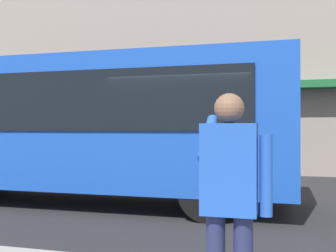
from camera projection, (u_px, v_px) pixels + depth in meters
The scene contains 4 objects.
ground_plane at pixel (190, 210), 7.90m from camera, with size 60.00×60.00×0.00m, color #232326.
building_facade_far at pixel (231, 6), 14.47m from camera, with size 28.00×1.55×12.00m.
red_bus at pixel (78, 124), 8.73m from camera, with size 9.05×2.54×3.08m.
pedestrian_photographer at pixel (230, 191), 2.94m from camera, with size 0.53×0.52×1.70m.
Camera 1 is at (-1.71, 7.73, 1.60)m, focal length 43.19 mm.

